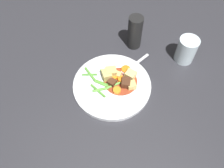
# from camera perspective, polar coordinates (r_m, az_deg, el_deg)

# --- Properties ---
(ground_plane) EXTENTS (3.00, 3.00, 0.00)m
(ground_plane) POSITION_cam_1_polar(r_m,az_deg,el_deg) (0.80, 0.00, -0.58)
(ground_plane) COLOR #2D2D33
(dinner_plate) EXTENTS (0.27, 0.27, 0.01)m
(dinner_plate) POSITION_cam_1_polar(r_m,az_deg,el_deg) (0.80, 0.00, -0.29)
(dinner_plate) COLOR white
(dinner_plate) RESTS_ON ground_plane
(stew_sauce) EXTENTS (0.12, 0.12, 0.00)m
(stew_sauce) POSITION_cam_1_polar(r_m,az_deg,el_deg) (0.79, 2.18, 0.74)
(stew_sauce) COLOR #93381E
(stew_sauce) RESTS_ON dinner_plate
(carrot_slice_0) EXTENTS (0.03, 0.03, 0.01)m
(carrot_slice_0) POSITION_cam_1_polar(r_m,az_deg,el_deg) (0.79, 2.33, 1.17)
(carrot_slice_0) COLOR orange
(carrot_slice_0) RESTS_ON dinner_plate
(carrot_slice_1) EXTENTS (0.05, 0.05, 0.01)m
(carrot_slice_1) POSITION_cam_1_polar(r_m,az_deg,el_deg) (0.82, 3.50, 3.69)
(carrot_slice_1) COLOR orange
(carrot_slice_1) RESTS_ON dinner_plate
(carrot_slice_2) EXTENTS (0.03, 0.03, 0.01)m
(carrot_slice_2) POSITION_cam_1_polar(r_m,az_deg,el_deg) (0.80, 0.46, 1.83)
(carrot_slice_2) COLOR orange
(carrot_slice_2) RESTS_ON dinner_plate
(carrot_slice_3) EXTENTS (0.03, 0.03, 0.01)m
(carrot_slice_3) POSITION_cam_1_polar(r_m,az_deg,el_deg) (0.77, 1.23, -1.65)
(carrot_slice_3) COLOR orange
(carrot_slice_3) RESTS_ON dinner_plate
(potato_chunk_0) EXTENTS (0.03, 0.03, 0.02)m
(potato_chunk_0) POSITION_cam_1_polar(r_m,az_deg,el_deg) (0.78, 4.95, -0.32)
(potato_chunk_0) COLOR #DBBC6B
(potato_chunk_0) RESTS_ON dinner_plate
(potato_chunk_1) EXTENTS (0.05, 0.05, 0.03)m
(potato_chunk_1) POSITION_cam_1_polar(r_m,az_deg,el_deg) (0.80, 4.69, 2.24)
(potato_chunk_1) COLOR #E5CC7A
(potato_chunk_1) RESTS_ON dinner_plate
(potato_chunk_2) EXTENTS (0.03, 0.03, 0.02)m
(potato_chunk_2) POSITION_cam_1_polar(r_m,az_deg,el_deg) (0.80, 1.46, 2.33)
(potato_chunk_2) COLOR #DBBC6B
(potato_chunk_2) RESTS_ON dinner_plate
(potato_chunk_3) EXTENTS (0.04, 0.03, 0.03)m
(potato_chunk_3) POSITION_cam_1_polar(r_m,az_deg,el_deg) (0.80, -0.60, 2.92)
(potato_chunk_3) COLOR #DBBC6B
(potato_chunk_3) RESTS_ON dinner_plate
(potato_chunk_4) EXTENTS (0.04, 0.04, 0.03)m
(potato_chunk_4) POSITION_cam_1_polar(r_m,az_deg,el_deg) (0.79, -1.37, 2.28)
(potato_chunk_4) COLOR #DBBC6B
(potato_chunk_4) RESTS_ON dinner_plate
(meat_chunk_0) EXTENTS (0.04, 0.04, 0.03)m
(meat_chunk_0) POSITION_cam_1_polar(r_m,az_deg,el_deg) (0.78, 3.54, 0.29)
(meat_chunk_0) COLOR #4C2B19
(meat_chunk_0) RESTS_ON dinner_plate
(meat_chunk_1) EXTENTS (0.04, 0.04, 0.02)m
(meat_chunk_1) POSITION_cam_1_polar(r_m,az_deg,el_deg) (0.78, -0.30, 0.66)
(meat_chunk_1) COLOR #4C2B19
(meat_chunk_1) RESTS_ON dinner_plate
(green_bean_0) EXTENTS (0.05, 0.06, 0.01)m
(green_bean_0) POSITION_cam_1_polar(r_m,az_deg,el_deg) (0.77, -3.56, -1.70)
(green_bean_0) COLOR #599E38
(green_bean_0) RESTS_ON dinner_plate
(green_bean_1) EXTENTS (0.04, 0.06, 0.01)m
(green_bean_1) POSITION_cam_1_polar(r_m,az_deg,el_deg) (0.81, -5.62, 2.63)
(green_bean_1) COLOR #66AD42
(green_bean_1) RESTS_ON dinner_plate
(green_bean_2) EXTENTS (0.06, 0.03, 0.01)m
(green_bean_2) POSITION_cam_1_polar(r_m,az_deg,el_deg) (0.78, -0.13, -0.47)
(green_bean_2) COLOR #66AD42
(green_bean_2) RESTS_ON dinner_plate
(green_bean_3) EXTENTS (0.05, 0.02, 0.01)m
(green_bean_3) POSITION_cam_1_polar(r_m,az_deg,el_deg) (0.77, -2.91, -1.39)
(green_bean_3) COLOR #599E38
(green_bean_3) RESTS_ON dinner_plate
(green_bean_4) EXTENTS (0.05, 0.01, 0.01)m
(green_bean_4) POSITION_cam_1_polar(r_m,az_deg,el_deg) (0.81, -5.66, 2.38)
(green_bean_4) COLOR #4C8E33
(green_bean_4) RESTS_ON dinner_plate
(green_bean_5) EXTENTS (0.06, 0.06, 0.01)m
(green_bean_5) POSITION_cam_1_polar(r_m,az_deg,el_deg) (0.80, -0.93, 2.07)
(green_bean_5) COLOR #599E38
(green_bean_5) RESTS_ON dinner_plate
(green_bean_6) EXTENTS (0.05, 0.03, 0.01)m
(green_bean_6) POSITION_cam_1_polar(r_m,az_deg,el_deg) (0.79, -2.77, 0.34)
(green_bean_6) COLOR #599E38
(green_bean_6) RESTS_ON dinner_plate
(green_bean_7) EXTENTS (0.05, 0.04, 0.01)m
(green_bean_7) POSITION_cam_1_polar(r_m,az_deg,el_deg) (0.79, -2.49, 0.05)
(green_bean_7) COLOR #66AD42
(green_bean_7) RESTS_ON dinner_plate
(fork) EXTENTS (0.15, 0.12, 0.00)m
(fork) POSITION_cam_1_polar(r_m,az_deg,el_deg) (0.83, 4.74, 4.14)
(fork) COLOR silver
(fork) RESTS_ON dinner_plate
(water_glass) EXTENTS (0.07, 0.07, 0.10)m
(water_glass) POSITION_cam_1_polar(r_m,az_deg,el_deg) (0.88, 18.22, 8.17)
(water_glass) COLOR silver
(water_glass) RESTS_ON ground_plane
(pepper_mill) EXTENTS (0.05, 0.05, 0.14)m
(pepper_mill) POSITION_cam_1_polar(r_m,az_deg,el_deg) (0.88, 5.77, 12.83)
(pepper_mill) COLOR black
(pepper_mill) RESTS_ON ground_plane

